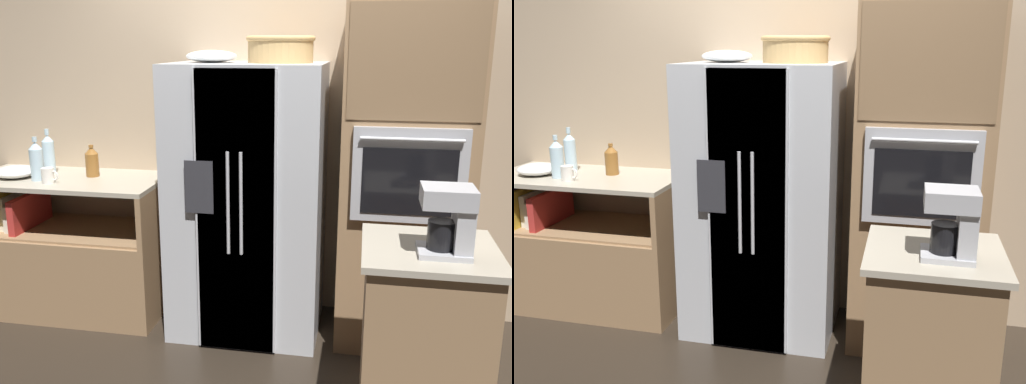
% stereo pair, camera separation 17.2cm
% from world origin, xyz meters
% --- Properties ---
extents(ground_plane, '(20.00, 20.00, 0.00)m').
position_xyz_m(ground_plane, '(0.00, 0.00, 0.00)').
color(ground_plane, black).
extents(wall_back, '(12.00, 0.06, 2.80)m').
position_xyz_m(wall_back, '(0.00, 0.43, 1.40)').
color(wall_back, tan).
rests_on(wall_back, ground_plane).
extents(counter_left, '(1.32, 0.66, 0.95)m').
position_xyz_m(counter_left, '(-1.43, 0.07, 0.36)').
color(counter_left, '#93704C').
rests_on(counter_left, ground_plane).
extents(refrigerator, '(0.94, 0.75, 1.72)m').
position_xyz_m(refrigerator, '(-0.14, 0.03, 0.86)').
color(refrigerator, silver).
rests_on(refrigerator, ground_plane).
extents(wall_oven, '(0.75, 0.70, 2.08)m').
position_xyz_m(wall_oven, '(0.82, 0.08, 1.04)').
color(wall_oven, '#93704C').
rests_on(wall_oven, ground_plane).
extents(island_counter, '(0.60, 0.60, 0.96)m').
position_xyz_m(island_counter, '(0.88, -0.90, 0.48)').
color(island_counter, '#93704C').
rests_on(island_counter, ground_plane).
extents(wicker_basket, '(0.41, 0.41, 0.16)m').
position_xyz_m(wicker_basket, '(0.06, 0.07, 1.80)').
color(wicker_basket, tan).
rests_on(wicker_basket, refrigerator).
extents(fruit_bowl, '(0.31, 0.31, 0.07)m').
position_xyz_m(fruit_bowl, '(-0.36, 0.05, 1.76)').
color(fruit_bowl, white).
rests_on(fruit_bowl, refrigerator).
extents(bottle_tall, '(0.09, 0.09, 0.29)m').
position_xyz_m(bottle_tall, '(-1.55, -0.03, 1.08)').
color(bottle_tall, silver).
rests_on(bottle_tall, counter_left).
extents(bottle_short, '(0.09, 0.09, 0.22)m').
position_xyz_m(bottle_short, '(-1.24, 0.14, 1.05)').
color(bottle_short, brown).
rests_on(bottle_short, counter_left).
extents(bottle_wide, '(0.08, 0.08, 0.31)m').
position_xyz_m(bottle_wide, '(-1.59, 0.18, 1.09)').
color(bottle_wide, silver).
rests_on(bottle_wide, counter_left).
extents(mug, '(0.12, 0.08, 0.10)m').
position_xyz_m(mug, '(-1.44, -0.09, 1.00)').
color(mug, silver).
rests_on(mug, counter_left).
extents(mixing_bowl, '(0.28, 0.28, 0.08)m').
position_xyz_m(mixing_bowl, '(-1.75, 0.02, 0.99)').
color(mixing_bowl, white).
rests_on(mixing_bowl, counter_left).
extents(coffee_maker, '(0.22, 0.19, 0.30)m').
position_xyz_m(coffee_maker, '(0.95, -0.97, 1.12)').
color(coffee_maker, '#B2B2B7').
rests_on(coffee_maker, island_counter).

